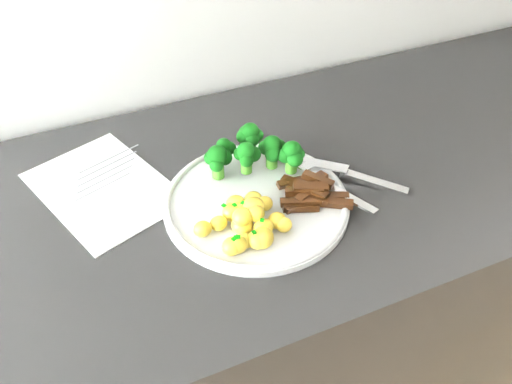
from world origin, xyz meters
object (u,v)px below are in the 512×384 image
potatoes (248,223)px  knife (355,177)px  broccoli (254,150)px  beef_strips (309,193)px  plate (256,201)px  counter (215,354)px  recipe_paper (104,187)px  fork (328,184)px

potatoes → knife: (0.22, 0.05, -0.02)m
broccoli → potatoes: broccoli is taller
beef_strips → plate: bearing=161.2°
plate → beef_strips: (0.08, -0.03, 0.01)m
counter → plate: 0.49m
plate → counter: bearing=153.2°
plate → potatoes: potatoes is taller
counter → plate: (0.08, -0.04, 0.48)m
recipe_paper → fork: size_ratio=1.49×
counter → potatoes: potatoes is taller
plate → potatoes: bearing=-124.0°
plate → knife: (0.19, -0.01, -0.00)m
counter → fork: (0.21, -0.06, 0.49)m
beef_strips → knife: beef_strips is taller
counter → potatoes: bearing=-65.4°
counter → broccoli: bearing=16.9°
fork → knife: (0.06, 0.01, -0.01)m
counter → fork: 0.54m
counter → recipe_paper: 0.50m
broccoli → recipe_paper: bearing=164.9°
plate → knife: 0.19m
broccoli → beef_strips: broccoli is taller
broccoli → counter: bearing=-163.1°
recipe_paper → plate: (0.23, -0.15, 0.01)m
recipe_paper → beef_strips: bearing=-29.4°
beef_strips → fork: beef_strips is taller
plate → potatoes: size_ratio=2.12×
plate → fork: bearing=-8.7°
fork → knife: 0.06m
plate → fork: (0.13, -0.02, 0.01)m
broccoli → knife: (0.16, -0.09, -0.04)m
beef_strips → fork: size_ratio=0.57×
counter → potatoes: 0.51m
potatoes → fork: potatoes is taller
plate → knife: bearing=-3.6°
counter → beef_strips: beef_strips is taller
recipe_paper → potatoes: bearing=-47.3°
counter → recipe_paper: size_ratio=7.93×
potatoes → plate: bearing=56.0°
recipe_paper → beef_strips: (0.31, -0.18, 0.02)m
plate → beef_strips: size_ratio=2.59×
recipe_paper → broccoli: 0.27m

